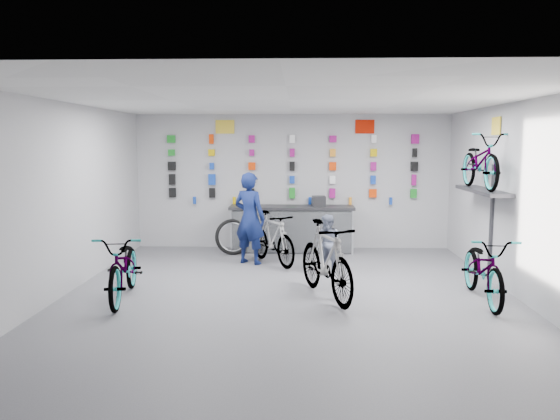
{
  "coord_description": "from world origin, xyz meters",
  "views": [
    {
      "loc": [
        0.15,
        -8.23,
        2.37
      ],
      "look_at": [
        -0.18,
        1.4,
        1.18
      ],
      "focal_mm": 35.0,
      "sensor_mm": 36.0,
      "label": 1
    }
  ],
  "objects_px": {
    "bike_right": "(484,268)",
    "bike_center": "(326,260)",
    "counter": "(292,229)",
    "customer": "(328,244)",
    "bike_service": "(272,238)",
    "bike_left": "(124,266)",
    "clerk": "(250,218)"
  },
  "relations": [
    {
      "from": "bike_left",
      "to": "customer",
      "type": "bearing_deg",
      "value": 22.88
    },
    {
      "from": "bike_right",
      "to": "bike_center",
      "type": "bearing_deg",
      "value": -179.99
    },
    {
      "from": "bike_right",
      "to": "bike_service",
      "type": "height_order",
      "value": "bike_service"
    },
    {
      "from": "counter",
      "to": "bike_right",
      "type": "height_order",
      "value": "bike_right"
    },
    {
      "from": "counter",
      "to": "clerk",
      "type": "height_order",
      "value": "clerk"
    },
    {
      "from": "bike_left",
      "to": "bike_service",
      "type": "xyz_separation_m",
      "value": [
        2.12,
        2.52,
        0.0
      ]
    },
    {
      "from": "bike_service",
      "to": "clerk",
      "type": "height_order",
      "value": "clerk"
    },
    {
      "from": "clerk",
      "to": "bike_center",
      "type": "bearing_deg",
      "value": 146.42
    },
    {
      "from": "bike_left",
      "to": "clerk",
      "type": "height_order",
      "value": "clerk"
    },
    {
      "from": "bike_center",
      "to": "bike_right",
      "type": "relative_size",
      "value": 1.01
    },
    {
      "from": "counter",
      "to": "bike_center",
      "type": "distance_m",
      "value": 3.65
    },
    {
      "from": "bike_left",
      "to": "bike_service",
      "type": "distance_m",
      "value": 3.29
    },
    {
      "from": "bike_left",
      "to": "bike_right",
      "type": "xyz_separation_m",
      "value": [
        5.4,
        0.07,
        -0.0
      ]
    },
    {
      "from": "bike_center",
      "to": "customer",
      "type": "distance_m",
      "value": 1.69
    },
    {
      "from": "bike_service",
      "to": "bike_left",
      "type": "bearing_deg",
      "value": -161.25
    },
    {
      "from": "bike_left",
      "to": "clerk",
      "type": "bearing_deg",
      "value": 49.16
    },
    {
      "from": "counter",
      "to": "bike_right",
      "type": "xyz_separation_m",
      "value": [
        2.92,
        -3.71,
        0.02
      ]
    },
    {
      "from": "counter",
      "to": "bike_right",
      "type": "distance_m",
      "value": 4.72
    },
    {
      "from": "bike_center",
      "to": "counter",
      "type": "bearing_deg",
      "value": 78.97
    },
    {
      "from": "bike_left",
      "to": "clerk",
      "type": "relative_size",
      "value": 1.08
    },
    {
      "from": "counter",
      "to": "bike_center",
      "type": "relative_size",
      "value": 1.38
    },
    {
      "from": "clerk",
      "to": "bike_right",
      "type": "bearing_deg",
      "value": 172.69
    },
    {
      "from": "counter",
      "to": "customer",
      "type": "bearing_deg",
      "value": -70.04
    },
    {
      "from": "bike_center",
      "to": "clerk",
      "type": "xyz_separation_m",
      "value": [
        -1.38,
        2.36,
        0.31
      ]
    },
    {
      "from": "bike_service",
      "to": "customer",
      "type": "height_order",
      "value": "customer"
    },
    {
      "from": "bike_left",
      "to": "bike_service",
      "type": "bearing_deg",
      "value": 42.42
    },
    {
      "from": "bike_center",
      "to": "customer",
      "type": "height_order",
      "value": "bike_center"
    },
    {
      "from": "bike_center",
      "to": "bike_left",
      "type": "bearing_deg",
      "value": 163.38
    },
    {
      "from": "bike_center",
      "to": "customer",
      "type": "bearing_deg",
      "value": 65.63
    },
    {
      "from": "counter",
      "to": "bike_service",
      "type": "relative_size",
      "value": 1.57
    },
    {
      "from": "bike_left",
      "to": "customer",
      "type": "xyz_separation_m",
      "value": [
        3.18,
        1.86,
        0.02
      ]
    },
    {
      "from": "counter",
      "to": "bike_right",
      "type": "relative_size",
      "value": 1.39
    }
  ]
}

